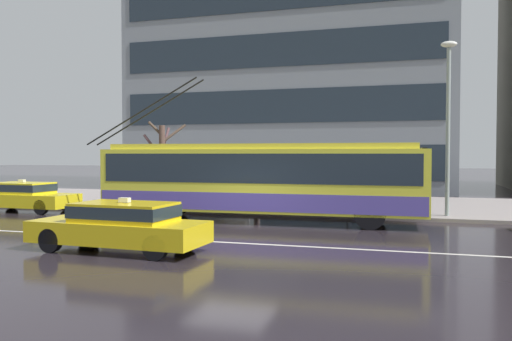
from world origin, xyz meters
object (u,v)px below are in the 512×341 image
(trolleybus, at_px, (261,179))
(taxi_queued_behind_bus, at_px, (24,195))
(bus_shelter, at_px, (220,164))
(street_tree_bare, at_px, (162,158))
(taxi_oncoming_near, at_px, (121,224))
(street_lamp, at_px, (448,113))
(pedestrian_approaching_curb, at_px, (258,174))
(pedestrian_at_shelter, at_px, (350,173))

(trolleybus, bearing_deg, taxi_queued_behind_bus, 178.78)
(bus_shelter, bearing_deg, street_tree_bare, 168.03)
(taxi_oncoming_near, bearing_deg, taxi_queued_behind_bus, 142.32)
(bus_shelter, height_order, street_lamp, street_lamp)
(pedestrian_approaching_curb, relative_size, street_tree_bare, 0.50)
(taxi_queued_behind_bus, xyz_separation_m, taxi_oncoming_near, (9.02, -6.96, -0.00))
(street_lamp, distance_m, street_tree_bare, 13.03)
(taxi_oncoming_near, relative_size, street_tree_bare, 1.18)
(pedestrian_at_shelter, distance_m, street_tree_bare, 8.99)
(pedestrian_at_shelter, height_order, street_tree_bare, street_tree_bare)
(taxi_oncoming_near, distance_m, pedestrian_approaching_curb, 8.84)
(taxi_queued_behind_bus, xyz_separation_m, street_lamp, (17.52, 2.35, 3.37))
(trolleybus, relative_size, pedestrian_at_shelter, 6.57)
(trolleybus, xyz_separation_m, pedestrian_approaching_curb, (-0.70, 1.98, 0.10))
(trolleybus, bearing_deg, street_lamp, 21.11)
(taxi_queued_behind_bus, relative_size, bus_shelter, 1.28)
(pedestrian_approaching_curb, distance_m, street_lamp, 7.78)
(taxi_oncoming_near, relative_size, bus_shelter, 1.29)
(taxi_queued_behind_bus, xyz_separation_m, pedestrian_at_shelter, (13.66, 3.70, 0.99))
(pedestrian_at_shelter, xyz_separation_m, street_lamp, (3.86, -1.35, 2.39))
(trolleybus, xyz_separation_m, street_tree_bare, (-6.13, 4.11, 0.70))
(street_tree_bare, bearing_deg, trolleybus, -33.80)
(bus_shelter, distance_m, pedestrian_at_shelter, 5.76)
(street_tree_bare, bearing_deg, bus_shelter, -11.97)
(pedestrian_approaching_curb, bearing_deg, street_lamp, 4.67)
(pedestrian_at_shelter, height_order, street_lamp, street_lamp)
(pedestrian_at_shelter, bearing_deg, pedestrian_approaching_curb, -151.03)
(taxi_oncoming_near, height_order, street_lamp, street_lamp)
(pedestrian_at_shelter, bearing_deg, trolleybus, -125.75)
(bus_shelter, bearing_deg, pedestrian_approaching_curb, -33.25)
(bus_shelter, relative_size, street_lamp, 0.55)
(taxi_queued_behind_bus, relative_size, street_tree_bare, 1.17)
(taxi_queued_behind_bus, distance_m, pedestrian_at_shelter, 14.19)
(taxi_queued_behind_bus, xyz_separation_m, bus_shelter, (7.94, 3.19, 1.34))
(taxi_queued_behind_bus, xyz_separation_m, pedestrian_approaching_curb, (10.14, 1.75, 0.99))
(trolleybus, height_order, street_lamp, street_lamp)
(pedestrian_at_shelter, bearing_deg, taxi_queued_behind_bus, -164.85)
(pedestrian_approaching_curb, height_order, street_tree_bare, street_tree_bare)
(taxi_oncoming_near, height_order, pedestrian_at_shelter, pedestrian_at_shelter)
(taxi_queued_behind_bus, distance_m, street_tree_bare, 6.30)
(trolleybus, relative_size, taxi_queued_behind_bus, 2.84)
(taxi_oncoming_near, xyz_separation_m, street_tree_bare, (-4.32, 10.84, 1.59))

